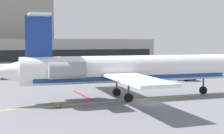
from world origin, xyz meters
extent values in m
cube|color=slate|center=(0.00, 0.00, -0.05)|extent=(120.00, 120.00, 0.10)
cube|color=yellow|center=(0.00, 1.71, 0.00)|extent=(108.00, 0.24, 0.01)
cube|color=red|center=(-4.58, 6.71, 0.00)|extent=(0.30, 8.00, 0.01)
cube|color=gray|center=(-7.06, 46.57, 3.44)|extent=(62.62, 13.14, 6.89)
cube|color=black|center=(-7.06, 39.95, 3.30)|extent=(60.11, 0.12, 2.42)
cylinder|color=white|center=(-0.11, 2.67, 3.25)|extent=(23.85, 4.67, 2.88)
cube|color=navy|center=(-0.11, 2.67, 2.46)|extent=(21.46, 4.21, 0.52)
cone|color=white|center=(-13.21, 3.67, 3.25)|extent=(3.92, 2.72, 2.45)
cube|color=white|center=(-1.72, 8.96, 2.82)|extent=(4.14, 9.67, 0.28)
cube|color=white|center=(-2.66, -3.31, 2.82)|extent=(4.14, 9.67, 0.28)
cylinder|color=gray|center=(-7.50, 5.51, 3.47)|extent=(3.57, 1.84, 1.58)
cylinder|color=gray|center=(-7.84, 0.98, 3.47)|extent=(3.57, 1.84, 1.58)
cube|color=navy|center=(-10.03, 3.42, 6.71)|extent=(2.60, 0.44, 4.04)
cube|color=white|center=(-10.03, 3.42, 8.73)|extent=(2.36, 4.75, 0.20)
cylinder|color=#3F3F44|center=(8.87, 1.98, 1.35)|extent=(0.20, 0.20, 1.36)
cylinder|color=black|center=(8.87, 1.98, 0.45)|extent=(0.92, 0.42, 0.90)
cylinder|color=#3F3F44|center=(-1.15, 4.62, 1.35)|extent=(0.20, 0.20, 1.36)
cylinder|color=black|center=(-1.15, 4.62, 0.45)|extent=(0.92, 0.42, 0.90)
cylinder|color=#3F3F44|center=(-1.43, 0.89, 1.35)|extent=(0.20, 0.20, 1.36)
cylinder|color=black|center=(-1.43, 0.89, 0.45)|extent=(0.92, 0.42, 0.90)
cube|color=#19389E|center=(15.08, 13.91, 0.70)|extent=(3.23, 2.33, 0.70)
cube|color=navy|center=(14.31, 13.66, 1.74)|extent=(1.52, 1.66, 1.38)
cylinder|color=black|center=(14.35, 12.87, 0.35)|extent=(0.75, 0.48, 0.70)
cylinder|color=black|center=(13.88, 14.33, 0.35)|extent=(0.75, 0.48, 0.70)
cylinder|color=black|center=(16.28, 13.48, 0.35)|extent=(0.75, 0.48, 0.70)
cylinder|color=black|center=(15.82, 14.94, 0.35)|extent=(0.75, 0.48, 0.70)
cylinder|color=white|center=(-10.56, 27.63, 1.44)|extent=(4.58, 2.58, 2.17)
sphere|color=white|center=(-8.37, 27.84, 1.44)|extent=(2.13, 2.13, 2.13)
cube|color=#59595B|center=(-11.87, 27.63, 0.17)|extent=(0.60, 1.95, 0.35)
cube|color=#59595B|center=(-9.24, 27.63, 0.17)|extent=(0.60, 1.95, 0.35)
cone|color=orange|center=(-8.72, 0.94, 0.28)|extent=(0.36, 0.36, 0.55)
cube|color=black|center=(-8.72, 0.94, 0.02)|extent=(0.47, 0.47, 0.04)
cone|color=orange|center=(9.98, 8.97, 0.28)|extent=(0.36, 0.36, 0.55)
cube|color=black|center=(9.98, 8.97, 0.02)|extent=(0.47, 0.47, 0.04)
camera|label=1|loc=(-15.40, -28.09, 6.09)|focal=50.82mm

